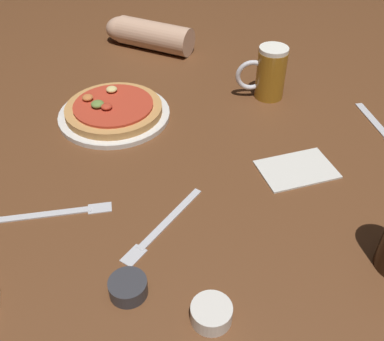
{
  "coord_description": "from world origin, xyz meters",
  "views": [
    {
      "loc": [
        0.13,
        -0.67,
        0.6
      ],
      "look_at": [
        0.0,
        0.0,
        0.02
      ],
      "focal_mm": 41.89,
      "sensor_mm": 36.0,
      "label": 1
    }
  ],
  "objects_px": {
    "ramekin_sauce": "(211,313)",
    "napkin_folded": "(297,169)",
    "fork_left": "(57,213)",
    "knife_right": "(379,127)",
    "ramekin_butter": "(128,287)",
    "fork_spare": "(163,226)",
    "beer_mug_dark": "(269,73)",
    "diner_arm": "(146,34)",
    "pizza_plate_far": "(114,111)"
  },
  "relations": [
    {
      "from": "ramekin_sauce",
      "to": "napkin_folded",
      "type": "distance_m",
      "value": 0.39
    },
    {
      "from": "napkin_folded",
      "to": "fork_left",
      "type": "relative_size",
      "value": 0.74
    },
    {
      "from": "fork_left",
      "to": "napkin_folded",
      "type": "bearing_deg",
      "value": 25.96
    },
    {
      "from": "fork_left",
      "to": "knife_right",
      "type": "height_order",
      "value": "same"
    },
    {
      "from": "ramekin_sauce",
      "to": "fork_left",
      "type": "height_order",
      "value": "ramekin_sauce"
    },
    {
      "from": "ramekin_butter",
      "to": "knife_right",
      "type": "height_order",
      "value": "ramekin_butter"
    },
    {
      "from": "fork_left",
      "to": "ramekin_sauce",
      "type": "bearing_deg",
      "value": -26.98
    },
    {
      "from": "fork_left",
      "to": "fork_spare",
      "type": "xyz_separation_m",
      "value": [
        0.2,
        0.01,
        0.0
      ]
    },
    {
      "from": "beer_mug_dark",
      "to": "fork_spare",
      "type": "distance_m",
      "value": 0.52
    },
    {
      "from": "ramekin_sauce",
      "to": "fork_left",
      "type": "xyz_separation_m",
      "value": [
        -0.32,
        0.16,
        -0.01
      ]
    },
    {
      "from": "ramekin_butter",
      "to": "fork_left",
      "type": "distance_m",
      "value": 0.23
    },
    {
      "from": "napkin_folded",
      "to": "diner_arm",
      "type": "relative_size",
      "value": 0.54
    },
    {
      "from": "ramekin_sauce",
      "to": "diner_arm",
      "type": "xyz_separation_m",
      "value": [
        -0.34,
        0.89,
        0.03
      ]
    },
    {
      "from": "beer_mug_dark",
      "to": "napkin_folded",
      "type": "xyz_separation_m",
      "value": [
        0.08,
        -0.29,
        -0.06
      ]
    },
    {
      "from": "beer_mug_dark",
      "to": "fork_left",
      "type": "bearing_deg",
      "value": -125.43
    },
    {
      "from": "napkin_folded",
      "to": "fork_spare",
      "type": "xyz_separation_m",
      "value": [
        -0.24,
        -0.21,
        -0.0
      ]
    },
    {
      "from": "ramekin_sauce",
      "to": "fork_spare",
      "type": "height_order",
      "value": "ramekin_sauce"
    },
    {
      "from": "ramekin_butter",
      "to": "napkin_folded",
      "type": "bearing_deg",
      "value": 54.22
    },
    {
      "from": "knife_right",
      "to": "napkin_folded",
      "type": "bearing_deg",
      "value": -134.2
    },
    {
      "from": "knife_right",
      "to": "fork_left",
      "type": "bearing_deg",
      "value": -146.99
    },
    {
      "from": "beer_mug_dark",
      "to": "fork_left",
      "type": "relative_size",
      "value": 0.64
    },
    {
      "from": "knife_right",
      "to": "pizza_plate_far",
      "type": "bearing_deg",
      "value": -173.39
    },
    {
      "from": "pizza_plate_far",
      "to": "knife_right",
      "type": "bearing_deg",
      "value": 6.61
    },
    {
      "from": "knife_right",
      "to": "fork_spare",
      "type": "distance_m",
      "value": 0.58
    },
    {
      "from": "beer_mug_dark",
      "to": "ramekin_sauce",
      "type": "relative_size",
      "value": 2.14
    },
    {
      "from": "diner_arm",
      "to": "beer_mug_dark",
      "type": "bearing_deg",
      "value": -30.49
    },
    {
      "from": "pizza_plate_far",
      "to": "beer_mug_dark",
      "type": "xyz_separation_m",
      "value": [
        0.35,
        0.17,
        0.05
      ]
    },
    {
      "from": "knife_right",
      "to": "diner_arm",
      "type": "distance_m",
      "value": 0.73
    },
    {
      "from": "pizza_plate_far",
      "to": "diner_arm",
      "type": "bearing_deg",
      "value": 94.06
    },
    {
      "from": "beer_mug_dark",
      "to": "fork_spare",
      "type": "height_order",
      "value": "beer_mug_dark"
    },
    {
      "from": "pizza_plate_far",
      "to": "fork_spare",
      "type": "relative_size",
      "value": 1.28
    },
    {
      "from": "ramekin_sauce",
      "to": "fork_left",
      "type": "bearing_deg",
      "value": 153.02
    },
    {
      "from": "pizza_plate_far",
      "to": "knife_right",
      "type": "distance_m",
      "value": 0.63
    },
    {
      "from": "ramekin_butter",
      "to": "napkin_folded",
      "type": "height_order",
      "value": "ramekin_butter"
    },
    {
      "from": "beer_mug_dark",
      "to": "napkin_folded",
      "type": "height_order",
      "value": "beer_mug_dark"
    },
    {
      "from": "fork_spare",
      "to": "diner_arm",
      "type": "relative_size",
      "value": 0.73
    },
    {
      "from": "beer_mug_dark",
      "to": "napkin_folded",
      "type": "distance_m",
      "value": 0.3
    },
    {
      "from": "ramekin_sauce",
      "to": "knife_right",
      "type": "distance_m",
      "value": 0.64
    },
    {
      "from": "pizza_plate_far",
      "to": "napkin_folded",
      "type": "xyz_separation_m",
      "value": [
        0.44,
        -0.12,
        -0.01
      ]
    },
    {
      "from": "fork_left",
      "to": "diner_arm",
      "type": "distance_m",
      "value": 0.73
    },
    {
      "from": "fork_left",
      "to": "fork_spare",
      "type": "bearing_deg",
      "value": 1.55
    },
    {
      "from": "knife_right",
      "to": "fork_spare",
      "type": "bearing_deg",
      "value": -136.6
    },
    {
      "from": "pizza_plate_far",
      "to": "napkin_folded",
      "type": "height_order",
      "value": "pizza_plate_far"
    },
    {
      "from": "ramekin_sauce",
      "to": "fork_spare",
      "type": "relative_size",
      "value": 0.3
    },
    {
      "from": "knife_right",
      "to": "diner_arm",
      "type": "height_order",
      "value": "diner_arm"
    },
    {
      "from": "pizza_plate_far",
      "to": "diner_arm",
      "type": "xyz_separation_m",
      "value": [
        -0.03,
        0.39,
        0.03
      ]
    },
    {
      "from": "knife_right",
      "to": "fork_spare",
      "type": "xyz_separation_m",
      "value": [
        -0.42,
        -0.4,
        0.0
      ]
    },
    {
      "from": "napkin_folded",
      "to": "fork_left",
      "type": "xyz_separation_m",
      "value": [
        -0.44,
        -0.21,
        -0.0
      ]
    },
    {
      "from": "beer_mug_dark",
      "to": "knife_right",
      "type": "distance_m",
      "value": 0.29
    },
    {
      "from": "ramekin_sauce",
      "to": "napkin_folded",
      "type": "xyz_separation_m",
      "value": [
        0.12,
        0.37,
        -0.01
      ]
    }
  ]
}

